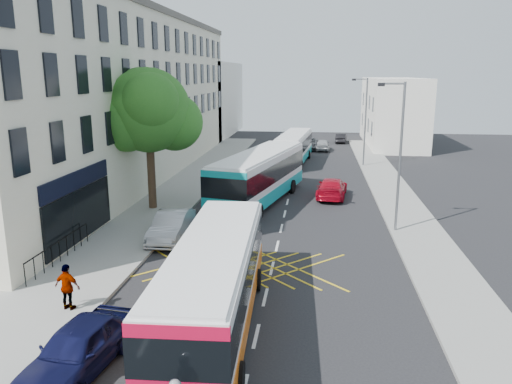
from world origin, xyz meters
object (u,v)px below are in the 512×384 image
(bus_mid, at_px, (259,176))
(parked_car_silver, at_px, (172,226))
(distant_car_grey, at_px, (308,144))
(street_tree, at_px, (148,111))
(parked_car_blue, at_px, (78,348))
(distant_car_silver, at_px, (323,145))
(pedestrian_far, at_px, (68,287))
(red_hatchback, at_px, (332,188))
(distant_car_dark, at_px, (341,138))
(lamp_near, at_px, (399,150))
(bus_near, at_px, (214,282))
(bus_far, at_px, (294,147))
(lamp_far, at_px, (364,117))

(bus_mid, distance_m, parked_car_silver, 9.16)
(distant_car_grey, bearing_deg, street_tree, -107.60)
(parked_car_blue, distance_m, distant_car_silver, 45.14)
(distant_car_silver, height_order, pedestrian_far, pedestrian_far)
(bus_mid, relative_size, red_hatchback, 2.62)
(distant_car_grey, xyz_separation_m, distant_car_dark, (4.05, 6.17, -0.06))
(parked_car_blue, relative_size, distant_car_silver, 1.16)
(parked_car_blue, bearing_deg, lamp_near, 60.50)
(street_tree, height_order, bus_near, street_tree)
(bus_far, distance_m, parked_car_blue, 36.20)
(lamp_near, bearing_deg, bus_near, -123.94)
(bus_near, xyz_separation_m, pedestrian_far, (-5.49, 0.29, -0.61))
(distant_car_grey, bearing_deg, bus_near, -91.99)
(bus_near, height_order, distant_car_silver, bus_near)
(red_hatchback, xyz_separation_m, distant_car_dark, (1.95, 28.98, -0.10))
(street_tree, height_order, lamp_far, street_tree)
(lamp_far, relative_size, distant_car_grey, 1.70)
(bus_mid, bearing_deg, red_hatchback, 34.87)
(lamp_near, bearing_deg, lamp_far, 90.00)
(bus_far, xyz_separation_m, distant_car_grey, (1.22, 9.20, -0.88))
(bus_mid, xyz_separation_m, parked_car_blue, (-3.02, -20.30, -1.05))
(lamp_near, distance_m, distant_car_silver, 30.35)
(lamp_far, height_order, distant_car_silver, lamp_far)
(pedestrian_far, bearing_deg, street_tree, -74.27)
(distant_car_dark, distance_m, pedestrian_far, 49.28)
(lamp_near, distance_m, distant_car_dark, 36.88)
(bus_near, xyz_separation_m, distant_car_grey, (2.44, 41.91, -0.97))
(bus_mid, xyz_separation_m, pedestrian_far, (-5.09, -16.83, -0.78))
(bus_far, height_order, pedestrian_far, bus_far)
(bus_near, distance_m, red_hatchback, 19.66)
(bus_near, height_order, pedestrian_far, bus_near)
(bus_mid, relative_size, distant_car_dark, 3.45)
(lamp_far, relative_size, pedestrian_far, 4.60)
(lamp_near, height_order, parked_car_blue, lamp_near)
(parked_car_silver, height_order, distant_car_grey, parked_car_silver)
(distant_car_silver, bearing_deg, lamp_far, 110.76)
(bus_mid, height_order, distant_car_dark, bus_mid)
(parked_car_silver, xyz_separation_m, distant_car_grey, (6.53, 33.12, -0.10))
(street_tree, height_order, red_hatchback, street_tree)
(bus_mid, height_order, parked_car_silver, bus_mid)
(street_tree, relative_size, red_hatchback, 1.84)
(lamp_far, relative_size, red_hatchback, 1.68)
(bus_mid, relative_size, parked_car_silver, 2.73)
(lamp_far, xyz_separation_m, distant_car_dark, (-1.21, 16.64, -4.02))
(bus_mid, height_order, parked_car_blue, bus_mid)
(lamp_far, xyz_separation_m, pedestrian_far, (-13.20, -31.16, -3.60))
(red_hatchback, bearing_deg, pedestrian_far, 68.23)
(bus_near, xyz_separation_m, red_hatchback, (4.54, 19.10, -0.94))
(bus_far, distance_m, parked_car_silver, 24.51)
(pedestrian_far, bearing_deg, parked_car_silver, -89.72)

